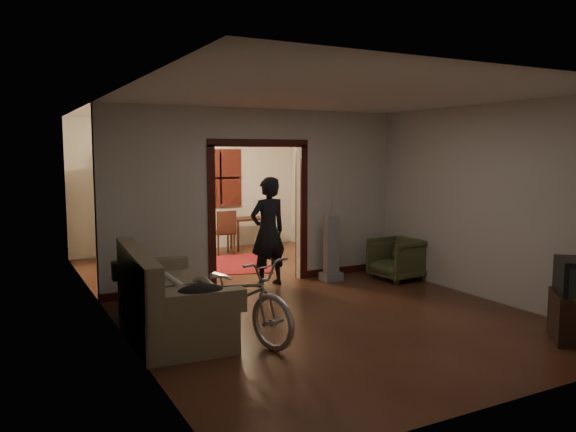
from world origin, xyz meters
TOP-DOWN VIEW (x-y plane):
  - floor at (0.00, 0.00)m, footprint 5.00×8.50m
  - ceiling at (0.00, 0.00)m, footprint 5.00×8.50m
  - wall_back at (0.00, 4.25)m, footprint 5.00×0.02m
  - wall_left at (-2.50, 0.00)m, footprint 0.02×8.50m
  - wall_right at (2.50, 0.00)m, footprint 0.02×8.50m
  - partition_wall at (0.00, 0.75)m, footprint 5.00×0.14m
  - door_casing at (0.00, 0.75)m, footprint 1.74×0.20m
  - far_window at (0.70, 4.21)m, footprint 0.98×0.06m
  - chandelier at (0.00, 2.50)m, footprint 0.24×0.24m
  - light_switch at (1.05, 0.68)m, footprint 0.08×0.01m
  - sofa at (-1.95, -1.04)m, footprint 1.14×2.25m
  - rolled_paper at (-1.85, -0.74)m, footprint 0.10×0.82m
  - jacket at (-1.90, -1.95)m, footprint 0.50×0.37m
  - bicycle at (-1.37, -1.62)m, footprint 1.18×1.95m
  - armchair at (2.15, -0.13)m, footprint 0.81×0.79m
  - vacuum at (1.14, 0.32)m, footprint 0.38×0.33m
  - person at (0.06, 0.50)m, footprint 0.68×0.49m
  - oriental_rug at (0.12, 2.36)m, footprint 1.90×2.20m
  - locker at (-1.33, 3.80)m, footprint 1.06×0.80m
  - globe at (-1.33, 3.80)m, footprint 0.30×0.30m
  - desk at (1.24, 3.75)m, footprint 1.00×0.69m
  - desk_chair at (0.42, 3.38)m, footprint 0.52×0.52m

SIDE VIEW (x-z plane):
  - floor at x=0.00m, z-range -0.01..0.01m
  - oriental_rug at x=0.12m, z-range 0.00..0.01m
  - desk at x=1.24m, z-range 0.00..0.68m
  - armchair at x=2.15m, z-range 0.00..0.69m
  - desk_chair at x=0.42m, z-range 0.00..0.93m
  - bicycle at x=-1.37m, z-range 0.00..0.97m
  - sofa at x=-1.95m, z-range 0.00..1.00m
  - rolled_paper at x=-1.85m, z-range 0.48..0.58m
  - vacuum at x=1.14m, z-range 0.00..1.08m
  - jacket at x=-1.90m, z-range 0.61..0.75m
  - person at x=0.06m, z-range 0.00..1.73m
  - locker at x=-1.33m, z-range 0.00..1.88m
  - door_casing at x=0.00m, z-range -0.06..2.26m
  - light_switch at x=1.05m, z-range 1.19..1.31m
  - wall_back at x=0.00m, z-range 0.00..2.80m
  - wall_left at x=-2.50m, z-range 0.00..2.80m
  - wall_right at x=2.50m, z-range 0.00..2.80m
  - partition_wall at x=0.00m, z-range 0.00..2.80m
  - far_window at x=0.70m, z-range 0.91..2.19m
  - globe at x=-1.33m, z-range 1.79..2.09m
  - chandelier at x=0.00m, z-range 2.23..2.47m
  - ceiling at x=0.00m, z-range 2.79..2.80m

